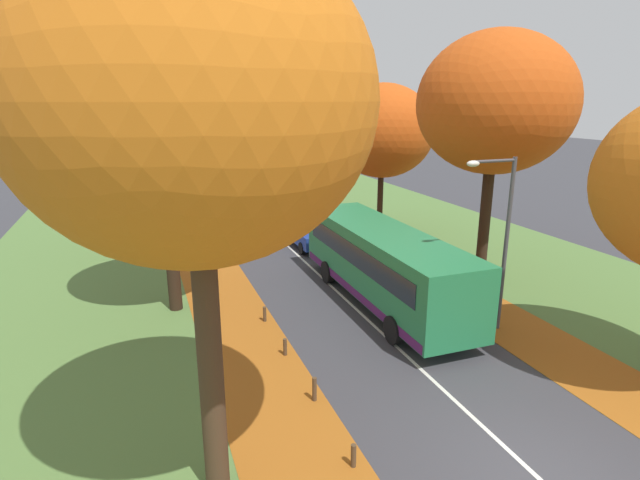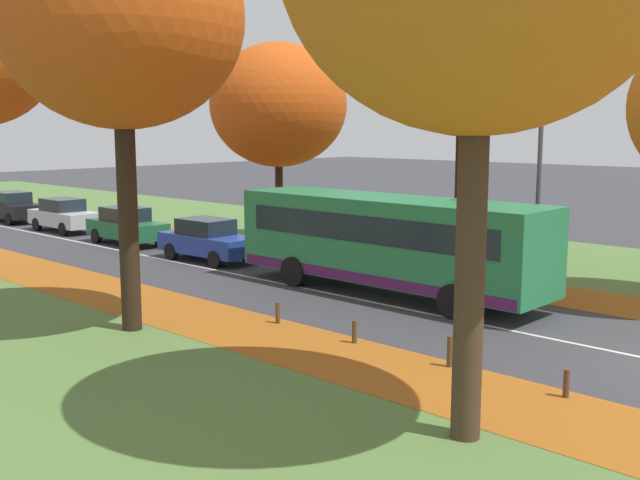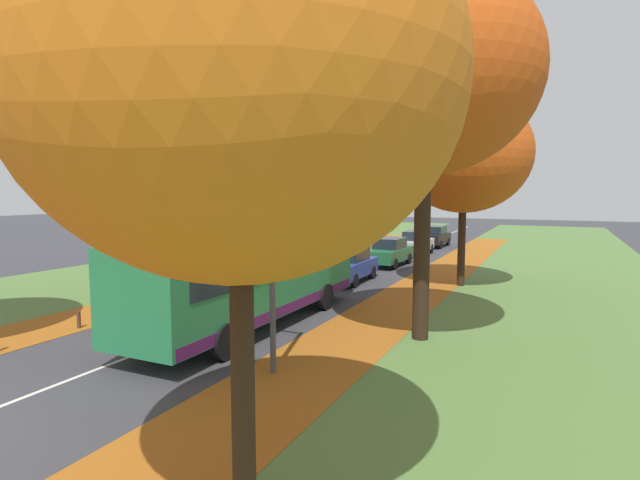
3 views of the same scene
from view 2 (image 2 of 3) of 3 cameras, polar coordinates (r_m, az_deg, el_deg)
name	(u,v)px [view 2 (image 2 of 3)]	position (r m, az deg, el deg)	size (l,w,h in m)	color
leaf_litter_left	(147,303)	(22.52, -13.08, -4.67)	(2.80, 60.00, 0.00)	#9E5619
grass_verge_right	(320,234)	(35.88, -0.03, 0.46)	(12.00, 90.00, 0.01)	#517538
leaf_litter_right	(352,262)	(28.54, 2.43, -1.66)	(2.80, 60.00, 0.00)	#9E5619
road_centre_line	(159,258)	(29.92, -12.18, -1.38)	(0.12, 80.00, 0.01)	silver
tree_left_near	(120,18)	(19.25, -14.98, 16.04)	(5.97, 5.97, 10.40)	black
tree_right_near	(465,55)	(27.56, 10.99, 13.67)	(6.36, 6.36, 10.49)	black
tree_right_mid	(278,105)	(32.95, -3.19, 10.22)	(5.95, 5.95, 8.71)	black
bollard_third	(566,384)	(15.18, 18.26, -10.35)	(0.12, 0.12, 0.56)	#4C3823
bollard_fourth	(450,352)	(16.40, 9.85, -8.38)	(0.12, 0.12, 0.69)	#4C3823
bollard_fifth	(354,332)	(17.90, 2.64, -7.01)	(0.12, 0.12, 0.56)	#4C3823
bollard_sixth	(278,313)	(19.66, -3.24, -5.57)	(0.12, 0.12, 0.57)	#4C3823
streetlamp_right	(534,174)	(22.94, 15.98, 4.88)	(1.89, 0.28, 6.00)	#47474C
bus	(388,239)	(22.94, 5.20, 0.07)	(2.69, 10.40, 2.98)	#237A47
car_blue_lead	(208,240)	(28.95, -8.54, 0.01)	(1.87, 4.24, 1.62)	#233D9E
car_green_following	(127,226)	(33.80, -14.51, 1.06)	(1.88, 4.25, 1.62)	#1E6038
car_silver_third_in_line	(64,215)	(38.73, -18.92, 1.81)	(1.82, 4.22, 1.62)	#B7BABF
car_black_fourth_in_line	(13,207)	(43.76, -22.36, 2.36)	(1.88, 4.25, 1.62)	black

